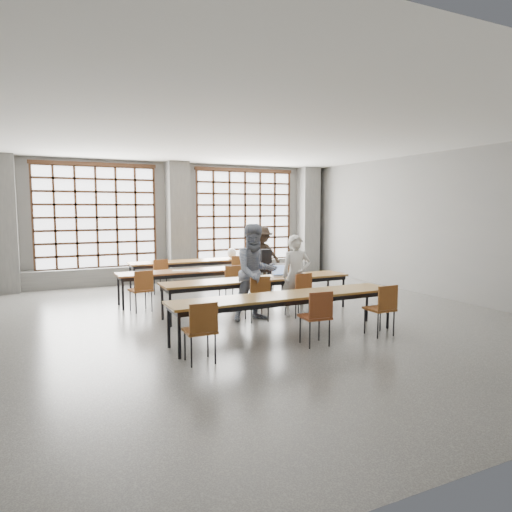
{
  "coord_description": "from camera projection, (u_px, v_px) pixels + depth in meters",
  "views": [
    {
      "loc": [
        -3.74,
        -7.89,
        2.15
      ],
      "look_at": [
        0.24,
        0.4,
        1.19
      ],
      "focal_mm": 32.0,
      "sensor_mm": 36.0,
      "label": 1
    }
  ],
  "objects": [
    {
      "name": "floor",
      "position": [
        254.0,
        319.0,
        8.91
      ],
      "size": [
        11.0,
        11.0,
        0.0
      ],
      "primitive_type": "plane",
      "color": "#4F4F4D",
      "rests_on": "ground"
    },
    {
      "name": "ceiling",
      "position": [
        254.0,
        136.0,
        8.55
      ],
      "size": [
        11.0,
        11.0,
        0.0
      ],
      "primitive_type": "plane",
      "rotation": [
        3.14,
        0.0,
        0.0
      ],
      "color": "silver",
      "rests_on": "floor"
    },
    {
      "name": "wall_back",
      "position": [
        175.0,
        222.0,
        13.66
      ],
      "size": [
        10.0,
        0.0,
        10.0
      ],
      "primitive_type": "plane",
      "rotation": [
        1.57,
        0.0,
        0.0
      ],
      "color": "slate",
      "rests_on": "floor"
    },
    {
      "name": "wall_right",
      "position": [
        443.0,
        225.0,
        10.88
      ],
      "size": [
        0.0,
        11.0,
        11.0
      ],
      "primitive_type": "plane",
      "rotation": [
        1.57,
        0.0,
        -1.57
      ],
      "color": "slate",
      "rests_on": "floor"
    },
    {
      "name": "column_left",
      "position": [
        4.0,
        224.0,
        11.48
      ],
      "size": [
        0.6,
        0.55,
        3.5
      ],
      "primitive_type": "cube",
      "color": "#545451",
      "rests_on": "floor"
    },
    {
      "name": "column_mid",
      "position": [
        178.0,
        222.0,
        13.41
      ],
      "size": [
        0.6,
        0.55,
        3.5
      ],
      "primitive_type": "cube",
      "color": "#545451",
      "rests_on": "floor"
    },
    {
      "name": "column_right",
      "position": [
        308.0,
        220.0,
        15.35
      ],
      "size": [
        0.6,
        0.55,
        3.5
      ],
      "primitive_type": "cube",
      "color": "#545451",
      "rests_on": "floor"
    },
    {
      "name": "window_left",
      "position": [
        97.0,
        217.0,
        12.61
      ],
      "size": [
        3.32,
        0.12,
        3.0
      ],
      "color": "white",
      "rests_on": "wall_back"
    },
    {
      "name": "window_right",
      "position": [
        245.0,
        216.0,
        14.54
      ],
      "size": [
        3.32,
        0.12,
        3.0
      ],
      "color": "white",
      "rests_on": "wall_back"
    },
    {
      "name": "sill_ledge",
      "position": [
        178.0,
        272.0,
        13.64
      ],
      "size": [
        9.8,
        0.35,
        0.5
      ],
      "primitive_type": "cube",
      "color": "#545451",
      "rests_on": "floor"
    },
    {
      "name": "desk_row_a",
      "position": [
        203.0,
        262.0,
        12.62
      ],
      "size": [
        4.0,
        0.7,
        0.73
      ],
      "color": "brown",
      "rests_on": "floor"
    },
    {
      "name": "desk_row_b",
      "position": [
        205.0,
        272.0,
        10.68
      ],
      "size": [
        4.0,
        0.7,
        0.73
      ],
      "color": "brown",
      "rests_on": "floor"
    },
    {
      "name": "desk_row_c",
      "position": [
        258.0,
        281.0,
        9.32
      ],
      "size": [
        4.0,
        0.7,
        0.73
      ],
      "color": "brown",
      "rests_on": "floor"
    },
    {
      "name": "desk_row_d",
      "position": [
        287.0,
        298.0,
        7.56
      ],
      "size": [
        4.0,
        0.7,
        0.73
      ],
      "color": "brown",
      "rests_on": "floor"
    },
    {
      "name": "chair_back_left",
      "position": [
        159.0,
        273.0,
        11.48
      ],
      "size": [
        0.51,
        0.51,
        0.88
      ],
      "color": "brown",
      "rests_on": "floor"
    },
    {
      "name": "chair_back_mid",
      "position": [
        238.0,
        268.0,
        12.41
      ],
      "size": [
        0.47,
        0.48,
        0.88
      ],
      "color": "maroon",
      "rests_on": "floor"
    },
    {
      "name": "chair_back_right",
      "position": [
        264.0,
        266.0,
        12.75
      ],
      "size": [
        0.52,
        0.52,
        0.88
      ],
      "color": "brown",
      "rests_on": "floor"
    },
    {
      "name": "chair_mid_left",
      "position": [
        142.0,
        287.0,
        9.44
      ],
      "size": [
        0.48,
        0.49,
        0.88
      ],
      "color": "brown",
      "rests_on": "floor"
    },
    {
      "name": "chair_mid_centre",
      "position": [
        231.0,
        280.0,
        10.3
      ],
      "size": [
        0.45,
        0.45,
        0.88
      ],
      "color": "brown",
      "rests_on": "floor"
    },
    {
      "name": "chair_mid_right",
      "position": [
        285.0,
        276.0,
        10.91
      ],
      "size": [
        0.51,
        0.51,
        0.88
      ],
      "color": "brown",
      "rests_on": "floor"
    },
    {
      "name": "chair_front_left",
      "position": [
        258.0,
        294.0,
        8.64
      ],
      "size": [
        0.46,
        0.46,
        0.88
      ],
      "color": "brown",
      "rests_on": "floor"
    },
    {
      "name": "chair_front_right",
      "position": [
        300.0,
        290.0,
        9.04
      ],
      "size": [
        0.47,
        0.48,
        0.88
      ],
      "color": "brown",
      "rests_on": "floor"
    },
    {
      "name": "chair_near_left",
      "position": [
        201.0,
        326.0,
        6.28
      ],
      "size": [
        0.43,
        0.44,
        0.88
      ],
      "color": "brown",
      "rests_on": "floor"
    },
    {
      "name": "chair_near_mid",
      "position": [
        317.0,
        312.0,
        7.09
      ],
      "size": [
        0.46,
        0.46,
        0.88
      ],
      "color": "maroon",
      "rests_on": "floor"
    },
    {
      "name": "chair_near_right",
      "position": [
        383.0,
        305.0,
        7.66
      ],
      "size": [
        0.42,
        0.43,
        0.88
      ],
      "color": "brown",
      "rests_on": "floor"
    },
    {
      "name": "student_male",
      "position": [
        296.0,
        276.0,
        9.12
      ],
      "size": [
        0.68,
        0.54,
        1.62
      ],
      "primitive_type": "imported",
      "rotation": [
        0.0,
        0.0,
        -0.28
      ],
      "color": "silver",
      "rests_on": "floor"
    },
    {
      "name": "student_female",
      "position": [
        256.0,
        272.0,
        8.72
      ],
      "size": [
        0.91,
        0.71,
        1.86
      ],
      "primitive_type": "imported",
      "rotation": [
        0.0,
        0.0,
        0.0
      ],
      "color": "navy",
      "rests_on": "floor"
    },
    {
      "name": "student_back",
      "position": [
        262.0,
        256.0,
        12.85
      ],
      "size": [
        1.16,
        0.79,
        1.65
      ],
      "primitive_type": "imported",
      "rotation": [
        0.0,
        0.0,
        -0.18
      ],
      "color": "black",
      "rests_on": "floor"
    },
    {
      "name": "laptop_front",
      "position": [
        280.0,
        273.0,
        9.65
      ],
      "size": [
        0.44,
        0.41,
        0.26
      ],
      "color": "#B6B6BB",
      "rests_on": "desk_row_c"
    },
    {
      "name": "laptop_back",
      "position": [
        246.0,
        255.0,
        13.29
      ],
      "size": [
        0.43,
        0.39,
        0.26
      ],
      "color": "#B3B3B8",
      "rests_on": "desk_row_a"
    },
    {
      "name": "mouse",
      "position": [
        299.0,
        274.0,
        9.71
      ],
      "size": [
        0.11,
        0.09,
        0.04
      ],
      "primitive_type": "ellipsoid",
      "rotation": [
        0.0,
        0.0,
        0.27
      ],
      "color": "silver",
      "rests_on": "desk_row_c"
    },
    {
      "name": "green_box",
      "position": [
        254.0,
        276.0,
        9.36
      ],
      "size": [
        0.26,
        0.15,
        0.09
      ],
      "primitive_type": "cube",
      "rotation": [
        0.0,
        0.0,
        0.27
      ],
      "color": "#2A8131",
      "rests_on": "desk_row_c"
    },
    {
      "name": "phone",
      "position": [
        268.0,
        278.0,
        9.31
      ],
      "size": [
        0.14,
        0.1,
        0.01
      ],
      "primitive_type": "cube",
      "rotation": [
        0.0,
        0.0,
        0.3
      ],
      "color": "black",
      "rests_on": "desk_row_c"
    },
    {
      "name": "paper_sheet_a",
      "position": [
        179.0,
        270.0,
        10.46
      ],
      "size": [
        0.34,
        0.29,
        0.0
      ],
      "primitive_type": "cube",
      "rotation": [
        0.0,
        0.0,
        -0.29
      ],
      "color": "white",
      "rests_on": "desk_row_b"
    },
    {
      "name": "paper_sheet_b",
      "position": [
        193.0,
        270.0,
        10.5
      ],
      "size": [
        0.36,
        0.31,
        0.0
      ],
      "primitive_type": "cube",
      "rotation": [
        0.0,
        0.0,
        -0.41
      ],
      "color": "silver",
      "rests_on": "desk_row_b"
    },
    {
      "name": "backpack",
      "position": [
        265.0,
        257.0,
        11.38
      ],
      "size": [
        0.35,
        0.26,
        0.4
      ],
      "primitive_type": "cube",
      "rotation": [
        0.0,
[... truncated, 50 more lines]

